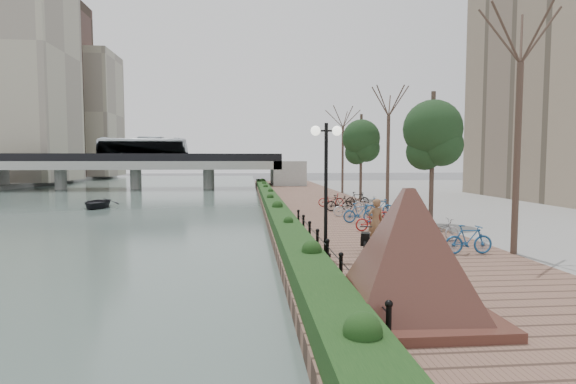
{
  "coord_description": "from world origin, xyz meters",
  "views": [
    {
      "loc": [
        -0.99,
        -12.36,
        3.69
      ],
      "look_at": [
        1.07,
        10.92,
        2.0
      ],
      "focal_mm": 28.0,
      "sensor_mm": 36.0,
      "label": 1
    }
  ],
  "objects": [
    {
      "name": "bridge",
      "position": [
        -14.79,
        45.0,
        3.37
      ],
      "size": [
        36.0,
        10.77,
        6.5
      ],
      "color": "#9B9C97",
      "rests_on": "ground"
    },
    {
      "name": "boat",
      "position": [
        -12.5,
        22.82,
        0.41
      ],
      "size": [
        2.89,
        3.91,
        0.78
      ],
      "primitive_type": "imported",
      "rotation": [
        0.0,
        0.0,
        0.05
      ],
      "color": "black",
      "rests_on": "river_water"
    },
    {
      "name": "granite_monument",
      "position": [
        2.23,
        -3.6,
        1.83
      ],
      "size": [
        5.02,
        5.02,
        2.62
      ],
      "color": "#4C2420",
      "rests_on": "promenade"
    },
    {
      "name": "chain_fence",
      "position": [
        1.4,
        2.0,
        0.85
      ],
      "size": [
        0.1,
        14.1,
        0.7
      ],
      "color": "black",
      "rests_on": "promenade"
    },
    {
      "name": "pedestrian",
      "position": [
        3.75,
        3.96,
        1.37
      ],
      "size": [
        0.7,
        0.53,
        1.74
      ],
      "primitive_type": "imported",
      "rotation": [
        0.0,
        0.0,
        3.33
      ],
      "color": "brown",
      "rests_on": "promenade"
    },
    {
      "name": "motorcycle",
      "position": [
        2.99,
        2.55,
        0.93
      ],
      "size": [
        0.8,
        1.44,
        0.86
      ],
      "primitive_type": null,
      "rotation": [
        0.0,
        0.0,
        -0.29
      ],
      "color": "black",
      "rests_on": "promenade"
    },
    {
      "name": "hedge",
      "position": [
        0.6,
        20.0,
        0.8
      ],
      "size": [
        1.1,
        56.0,
        0.6
      ],
      "primitive_type": "cube",
      "color": "black",
      "rests_on": "promenade"
    },
    {
      "name": "promenade",
      "position": [
        4.0,
        17.5,
        0.25
      ],
      "size": [
        8.0,
        75.0,
        0.5
      ],
      "primitive_type": "cube",
      "color": "brown",
      "rests_on": "ground"
    },
    {
      "name": "street_trees",
      "position": [
        8.0,
        12.68,
        3.69
      ],
      "size": [
        3.2,
        37.12,
        6.8
      ],
      "color": "#3C2D23",
      "rests_on": "promenade"
    },
    {
      "name": "bicycle_parking",
      "position": [
        5.49,
        9.72,
        0.97
      ],
      "size": [
        2.4,
        17.32,
        1.0
      ],
      "color": "#ADAFB2",
      "rests_on": "promenade"
    },
    {
      "name": "river_water",
      "position": [
        -15.0,
        25.0,
        0.01
      ],
      "size": [
        30.0,
        130.0,
        0.02
      ],
      "primitive_type": "cube",
      "color": "#4E6159",
      "rests_on": "ground"
    },
    {
      "name": "ground",
      "position": [
        0.0,
        0.0,
        0.0
      ],
      "size": [
        220.0,
        220.0,
        0.0
      ],
      "primitive_type": "plane",
      "color": "#59595B",
      "rests_on": "ground"
    },
    {
      "name": "inland_pavement",
      "position": [
        20.0,
        17.5,
        0.25
      ],
      "size": [
        24.0,
        75.0,
        0.5
      ],
      "primitive_type": "cube",
      "color": "gray",
      "rests_on": "ground"
    },
    {
      "name": "lamppost",
      "position": [
        1.53,
        2.09,
        3.69
      ],
      "size": [
        1.02,
        0.32,
        4.37
      ],
      "color": "black",
      "rests_on": "promenade"
    }
  ]
}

